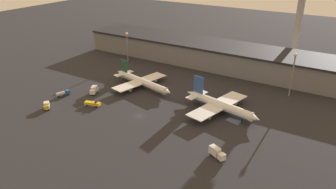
% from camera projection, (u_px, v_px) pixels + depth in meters
% --- Properties ---
extents(ground, '(600.00, 600.00, 0.00)m').
position_uv_depth(ground, '(139.00, 116.00, 151.59)').
color(ground, '#26262B').
extents(terminal_building, '(185.29, 30.82, 14.47)m').
position_uv_depth(terminal_building, '(215.00, 55.00, 213.16)').
color(terminal_building, slate).
rests_on(terminal_building, ground).
extents(airplane_0, '(44.00, 34.62, 12.38)m').
position_uv_depth(airplane_0, '(142.00, 82.00, 181.12)').
color(airplane_0, white).
rests_on(airplane_0, ground).
extents(airplane_1, '(41.58, 37.45, 14.57)m').
position_uv_depth(airplane_1, '(220.00, 105.00, 153.37)').
color(airplane_1, white).
rests_on(airplane_1, ground).
extents(service_vehicle_0, '(7.46, 5.18, 3.92)m').
position_uv_depth(service_vehicle_0, '(217.00, 153.00, 121.05)').
color(service_vehicle_0, white).
rests_on(service_vehicle_0, ground).
extents(service_vehicle_1, '(8.31, 4.40, 2.90)m').
position_uv_depth(service_vehicle_1, '(93.00, 103.00, 160.45)').
color(service_vehicle_1, gold).
rests_on(service_vehicle_1, ground).
extents(service_vehicle_2, '(5.22, 5.03, 3.22)m').
position_uv_depth(service_vehicle_2, '(47.00, 105.00, 157.60)').
color(service_vehicle_2, gold).
rests_on(service_vehicle_2, ground).
extents(service_vehicle_3, '(5.06, 6.63, 3.74)m').
position_uv_depth(service_vehicle_3, '(94.00, 90.00, 173.91)').
color(service_vehicle_3, white).
rests_on(service_vehicle_3, ground).
extents(service_vehicle_4, '(4.33, 7.49, 2.65)m').
position_uv_depth(service_vehicle_4, '(63.00, 93.00, 171.24)').
color(service_vehicle_4, '#195199').
rests_on(service_vehicle_4, ground).
extents(lamp_post_0, '(1.80, 1.80, 20.06)m').
position_uv_depth(lamp_post_0, '(127.00, 43.00, 217.60)').
color(lamp_post_0, slate).
rests_on(lamp_post_0, ground).
extents(lamp_post_1, '(1.80, 1.80, 23.42)m').
position_uv_depth(lamp_post_1, '(293.00, 69.00, 165.55)').
color(lamp_post_1, slate).
rests_on(lamp_post_1, ground).
extents(control_tower, '(9.00, 9.00, 50.98)m').
position_uv_depth(control_tower, '(299.00, 19.00, 210.01)').
color(control_tower, '#99999E').
rests_on(control_tower, ground).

